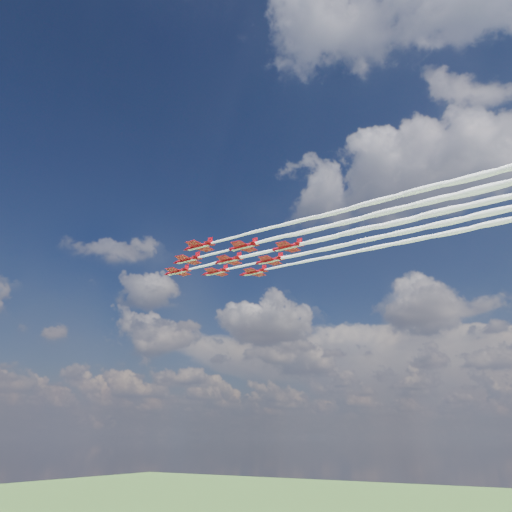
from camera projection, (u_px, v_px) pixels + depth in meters
The scene contains 9 objects.
jet_lead at pixel (312, 241), 124.81m from camera, with size 96.02×8.25×2.40m.
jet_row2_port at pixel (336, 224), 114.95m from camera, with size 96.02×8.25×2.40m.
jet_row2_starb at pixel (357, 242), 125.07m from camera, with size 96.02×8.25×2.40m.
jet_row3_port at pixel (364, 204), 105.08m from camera, with size 96.02×8.25×2.40m.
jet_row3_centre at pixel (385, 225), 115.20m from camera, with size 96.02×8.25×2.40m.
jet_row3_starb at pixel (402, 242), 125.32m from camera, with size 96.02×8.25×2.40m.
jet_row4_port at pixel (417, 205), 105.34m from camera, with size 96.02×8.25×2.40m.
jet_row4_starb at pixel (433, 225), 115.46m from camera, with size 96.02×8.25×2.40m.
jet_tail at pixel (471, 206), 105.59m from camera, with size 96.02×8.25×2.40m.
Camera 1 is at (73.87, -105.89, 32.11)m, focal length 35.00 mm.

